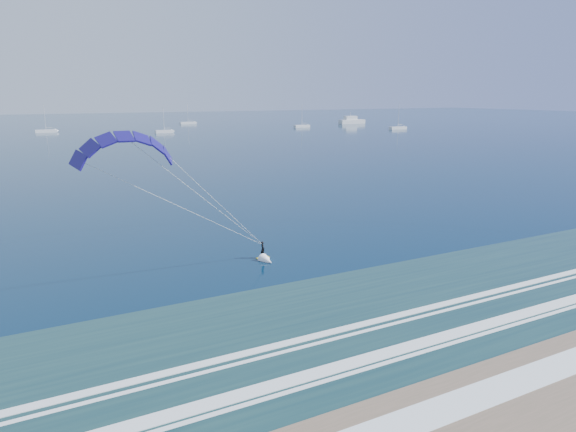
% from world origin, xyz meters
% --- Properties ---
extents(ground, '(900.00, 900.00, 0.00)m').
position_xyz_m(ground, '(0.00, 0.00, 0.00)').
color(ground, '#07253E').
rests_on(ground, ground).
extents(kitesurfer_rig, '(19.17, 7.18, 14.02)m').
position_xyz_m(kitesurfer_rig, '(-9.05, 23.47, 7.17)').
color(kitesurfer_rig, yellow).
rests_on(kitesurfer_rig, ground).
extents(motor_yacht, '(14.90, 3.97, 6.17)m').
position_xyz_m(motor_yacht, '(139.87, 216.53, 1.62)').
color(motor_yacht, silver).
rests_on(motor_yacht, ground).
extents(sailboat_1, '(8.34, 2.40, 11.29)m').
position_xyz_m(sailboat_1, '(-10.73, 220.95, 0.68)').
color(sailboat_1, silver).
rests_on(sailboat_1, ground).
extents(sailboat_2, '(7.33, 2.40, 10.36)m').
position_xyz_m(sailboat_2, '(32.17, 195.47, 0.67)').
color(sailboat_2, silver).
rests_on(sailboat_2, ground).
extents(sailboat_3, '(8.59, 2.40, 11.70)m').
position_xyz_m(sailboat_3, '(60.35, 254.54, 0.68)').
color(sailboat_3, silver).
rests_on(sailboat_3, ground).
extents(sailboat_4, '(7.88, 2.40, 10.87)m').
position_xyz_m(sailboat_4, '(100.26, 201.02, 0.68)').
color(sailboat_4, silver).
rests_on(sailboat_4, ground).
extents(sailboat_5, '(8.60, 2.40, 11.67)m').
position_xyz_m(sailboat_5, '(132.50, 168.91, 0.68)').
color(sailboat_5, silver).
rests_on(sailboat_5, ground).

